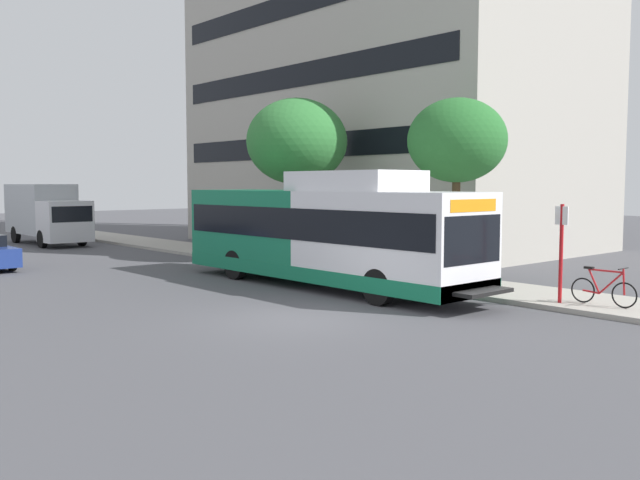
% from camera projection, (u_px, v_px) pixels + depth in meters
% --- Properties ---
extents(ground_plane, '(120.00, 120.00, 0.00)m').
position_uv_depth(ground_plane, '(145.00, 283.00, 22.52)').
color(ground_plane, '#4C4C51').
extents(sidewalk_curb, '(3.00, 56.00, 0.14)m').
position_uv_depth(sidewalk_curb, '(342.00, 269.00, 25.63)').
color(sidewalk_curb, '#A8A399').
rests_on(sidewalk_curb, ground).
extents(transit_bus, '(2.58, 12.25, 3.65)m').
position_uv_depth(transit_bus, '(324.00, 233.00, 21.63)').
color(transit_bus, white).
rests_on(transit_bus, ground).
extents(bus_stop_sign_pole, '(0.10, 0.36, 2.60)m').
position_uv_depth(bus_stop_sign_pole, '(561.00, 246.00, 17.89)').
color(bus_stop_sign_pole, red).
rests_on(bus_stop_sign_pole, sidewalk_curb).
extents(bicycle_parked, '(0.52, 1.76, 1.02)m').
position_uv_depth(bicycle_parked, '(603.00, 289.00, 17.59)').
color(bicycle_parked, black).
rests_on(bicycle_parked, sidewalk_curb).
extents(street_tree_near_stop, '(3.30, 3.30, 5.98)m').
position_uv_depth(street_tree_near_stop, '(457.00, 141.00, 22.75)').
color(street_tree_near_stop, '#4C3823').
rests_on(street_tree_near_stop, sidewalk_curb).
extents(street_tree_mid_block, '(4.16, 4.16, 6.65)m').
position_uv_depth(street_tree_mid_block, '(297.00, 142.00, 28.19)').
color(street_tree_mid_block, '#4C3823').
rests_on(street_tree_mid_block, sidewalk_curb).
extents(box_truck_background, '(2.32, 7.01, 3.25)m').
position_uv_depth(box_truck_background, '(46.00, 212.00, 37.12)').
color(box_truck_background, silver).
rests_on(box_truck_background, ground).
extents(lattice_comm_tower, '(1.10, 1.10, 31.59)m').
position_uv_depth(lattice_comm_tower, '(246.00, 87.00, 51.62)').
color(lattice_comm_tower, '#B7B7BC').
rests_on(lattice_comm_tower, ground).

